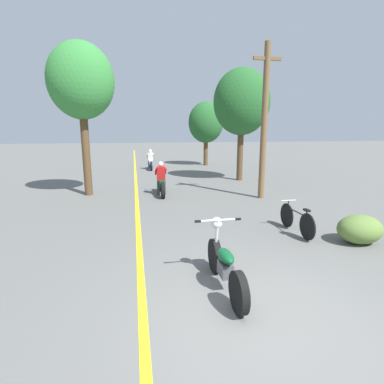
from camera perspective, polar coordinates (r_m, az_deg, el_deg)
name	(u,v)px	position (r m, az deg, el deg)	size (l,w,h in m)	color
ground_plane	(258,316)	(4.94, 12.55, -22.00)	(120.00, 120.00, 0.00)	#60605E
lane_stripe_center	(136,180)	(16.78, -10.68, 2.29)	(0.14, 48.00, 0.01)	yellow
utility_pole	(264,121)	(12.20, 13.61, 12.99)	(1.10, 0.24, 5.91)	brown
roadside_tree_right_near	(242,102)	(16.50, 9.45, 16.48)	(2.98, 2.68, 5.85)	#513A23
roadside_tree_right_far	(206,123)	(23.25, 2.67, 13.04)	(2.66, 2.39, 4.77)	#513A23
roadside_tree_left	(81,82)	(13.31, -20.39, 19.00)	(2.59, 2.33, 6.10)	#513A23
roadside_bush	(360,229)	(8.39, 29.32, -6.20)	(1.10, 0.88, 0.70)	#5B7A38
motorcycle_foreground	(225,264)	(5.36, 6.21, -13.54)	(0.87, 2.03, 1.13)	black
motorcycle_rider_lead	(161,182)	(12.72, -5.89, 1.82)	(0.50, 2.09, 1.41)	black
motorcycle_rider_far	(151,162)	(21.03, -7.90, 5.73)	(0.50, 2.04, 1.38)	black
bicycle_parked	(297,220)	(8.47, 19.30, -5.01)	(0.44, 1.73, 0.80)	black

